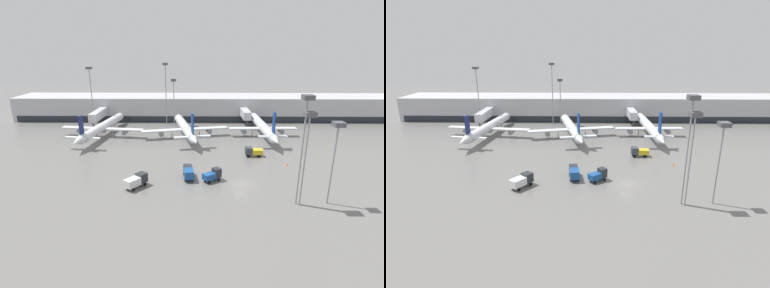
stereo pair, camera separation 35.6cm
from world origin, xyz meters
TOP-DOWN VIEW (x-y plane):
  - ground_plane at (0.00, 0.00)m, footprint 320.00×320.00m
  - terminal_building at (-0.17, 61.88)m, footprint 160.00×30.24m
  - parked_jet_0 at (-12.83, 34.03)m, footprint 27.40×32.87m
  - parked_jet_1 at (11.96, 35.71)m, footprint 21.58×35.17m
  - parked_jet_2 at (-39.56, 34.71)m, footprint 27.08×36.64m
  - service_truck_0 at (-11.08, 2.73)m, footprint 2.50×5.26m
  - service_truck_1 at (-5.82, 1.47)m, footprint 4.30×3.64m
  - service_truck_2 at (-21.65, -1.76)m, footprint 4.63×5.13m
  - service_truck_3 at (5.63, 16.94)m, footprint 4.56×2.28m
  - traffic_cone_1 at (12.89, 10.59)m, footprint 0.46×0.46m
  - apron_light_mast_0 at (9.50, -8.66)m, footprint 1.80×1.80m
  - apron_light_mast_2 at (-17.54, 50.50)m, footprint 1.80×1.80m
  - apron_light_mast_3 at (14.85, -7.90)m, footprint 1.80×1.80m
  - apron_light_mast_4 at (-20.37, 50.68)m, footprint 1.80×1.80m
  - apron_light_mast_6 at (-46.69, 48.52)m, footprint 1.80×1.80m
  - apron_light_mast_7 at (9.01, -8.18)m, footprint 1.80×1.80m

SIDE VIEW (x-z plane):
  - ground_plane at x=0.00m, z-range 0.00..0.00m
  - traffic_cone_1 at x=12.89m, z-range 0.00..0.61m
  - service_truck_3 at x=5.63m, z-range 0.15..2.66m
  - service_truck_1 at x=-5.82m, z-range 0.10..2.81m
  - service_truck_2 at x=-21.65m, z-range 0.20..2.84m
  - service_truck_0 at x=-11.08m, z-range 0.30..2.76m
  - parked_jet_2 at x=-39.56m, z-range -1.72..7.91m
  - parked_jet_0 at x=-12.83m, z-range -1.97..8.18m
  - parked_jet_1 at x=11.96m, z-range -2.09..8.39m
  - terminal_building at x=-0.17m, z-range 0.00..9.00m
  - apron_light_mast_3 at x=14.85m, z-range 4.72..20.17m
  - apron_light_mast_2 at x=-17.54m, z-range 4.98..21.71m
  - apron_light_mast_0 at x=9.50m, z-range 5.10..22.43m
  - apron_light_mast_7 at x=9.01m, z-range 5.62..25.70m
  - apron_light_mast_6 at x=-46.69m, z-range 5.77..26.78m
  - apron_light_mast_4 at x=-20.37m, z-range 5.98..28.27m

